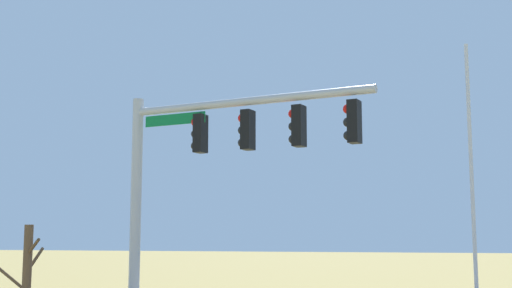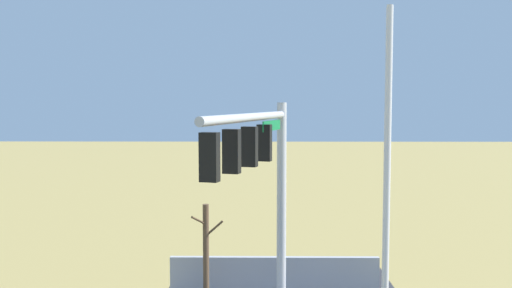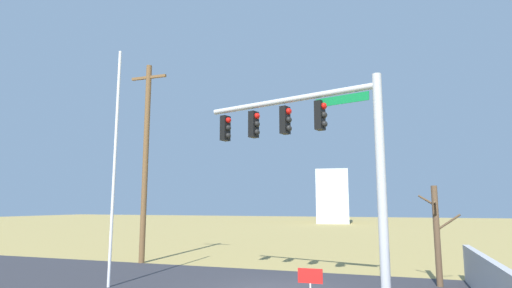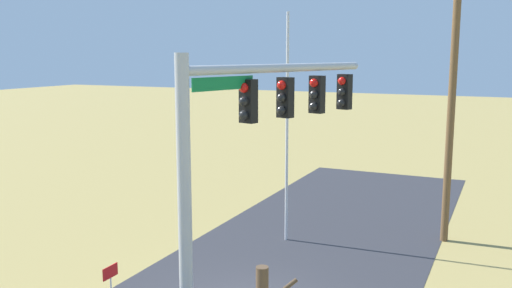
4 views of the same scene
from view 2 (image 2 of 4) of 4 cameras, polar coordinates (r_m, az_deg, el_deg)
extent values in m
cube|color=#A8A8AD|center=(20.02, 1.88, -13.07)|extent=(0.20, 7.23, 1.25)
cylinder|color=#B2B5BA|center=(16.85, 2.59, -7.03)|extent=(0.28, 0.28, 6.58)
cylinder|color=#B2B5BA|center=(13.42, -0.61, 2.72)|extent=(6.25, 1.93, 0.20)
cube|color=#0F7238|center=(15.41, 1.61, 1.88)|extent=(1.74, 0.52, 0.28)
cube|color=black|center=(14.69, 0.85, 0.12)|extent=(0.33, 0.41, 0.96)
sphere|color=red|center=(14.82, 1.00, 1.32)|extent=(0.22, 0.22, 0.22)
sphere|color=black|center=(14.83, 1.00, 0.16)|extent=(0.22, 0.22, 0.22)
sphere|color=black|center=(14.86, 1.00, -0.99)|extent=(0.22, 0.22, 0.22)
cube|color=black|center=(13.42, -0.66, -0.27)|extent=(0.33, 0.41, 0.96)
sphere|color=red|center=(13.54, -0.48, 1.04)|extent=(0.22, 0.22, 0.22)
sphere|color=black|center=(13.56, -0.48, -0.23)|extent=(0.22, 0.22, 0.22)
sphere|color=black|center=(13.59, -0.48, -1.49)|extent=(0.22, 0.22, 0.22)
cube|color=black|center=(12.16, -2.48, -0.75)|extent=(0.33, 0.41, 0.96)
sphere|color=red|center=(12.27, -2.26, 0.70)|extent=(0.22, 0.22, 0.22)
sphere|color=black|center=(12.30, -2.26, -0.69)|extent=(0.22, 0.22, 0.22)
sphere|color=black|center=(12.33, -2.25, -2.08)|extent=(0.22, 0.22, 0.22)
cube|color=black|center=(10.91, -4.72, -1.34)|extent=(0.33, 0.41, 0.96)
sphere|color=red|center=(11.02, -4.45, 0.29)|extent=(0.22, 0.22, 0.22)
sphere|color=black|center=(11.05, -4.45, -1.26)|extent=(0.22, 0.22, 0.22)
sphere|color=black|center=(11.08, -4.44, -2.81)|extent=(0.22, 0.22, 0.22)
cylinder|color=silver|center=(8.61, 12.93, -13.53)|extent=(0.10, 0.10, 7.95)
cylinder|color=brown|center=(18.85, -5.08, -10.98)|extent=(0.20, 0.20, 3.27)
cylinder|color=brown|center=(19.10, -4.98, -9.47)|extent=(0.78, 0.07, 0.57)
cylinder|color=brown|center=(18.37, -5.80, -7.72)|extent=(0.54, 0.47, 0.39)
cylinder|color=brown|center=(18.60, -4.25, -8.52)|extent=(0.12, 0.61, 0.55)
camera|label=1|loc=(18.74, -54.98, -8.18)|focal=45.42mm
camera|label=3|loc=(21.85, 37.93, -7.07)|focal=28.75mm
camera|label=4|loc=(26.09, -10.91, 4.12)|focal=38.75mm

